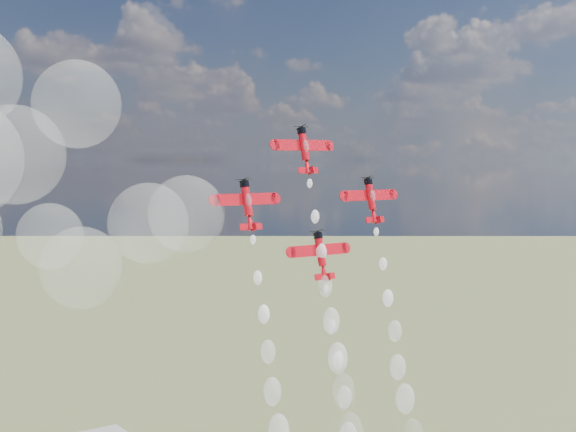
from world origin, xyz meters
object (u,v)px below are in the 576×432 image
(plane_right, at_px, (371,199))
(plane_slot, at_px, (321,254))
(plane_lead, at_px, (304,149))
(plane_left, at_px, (247,204))

(plane_right, bearing_deg, plane_slot, -169.77)
(plane_lead, xyz_separation_m, plane_left, (-15.53, -2.80, -10.50))
(plane_lead, xyz_separation_m, plane_slot, (0.00, -5.60, -21.00))
(plane_left, bearing_deg, plane_lead, 10.23)
(plane_left, bearing_deg, plane_right, 0.00)
(plane_left, distance_m, plane_right, 31.06)
(plane_left, relative_size, plane_right, 1.00)
(plane_lead, distance_m, plane_slot, 21.74)
(plane_right, height_order, plane_slot, plane_right)
(plane_right, relative_size, plane_slot, 1.00)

